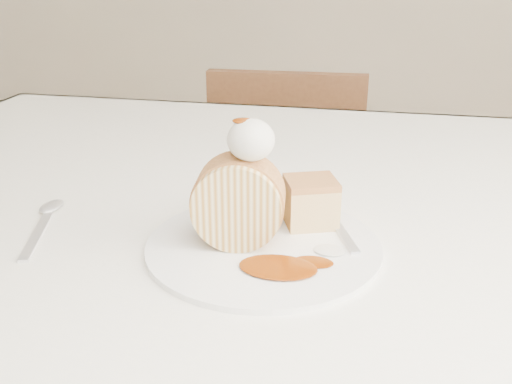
# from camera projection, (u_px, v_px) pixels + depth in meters

# --- Properties ---
(table) EXTENTS (1.40, 0.90, 0.75)m
(table) POSITION_uv_depth(u_px,v_px,m) (293.00, 247.00, 0.80)
(table) COLOR silver
(table) RESTS_ON ground
(chair_far) EXTENTS (0.39, 0.39, 0.79)m
(chair_far) POSITION_uv_depth(u_px,v_px,m) (288.00, 193.00, 1.53)
(chair_far) COLOR brown
(chair_far) RESTS_ON ground
(plate) EXTENTS (0.32, 0.32, 0.01)m
(plate) POSITION_uv_depth(u_px,v_px,m) (263.00, 246.00, 0.61)
(plate) COLOR white
(plate) RESTS_ON table
(roulade_slice) EXTENTS (0.10, 0.06, 0.09)m
(roulade_slice) POSITION_uv_depth(u_px,v_px,m) (238.00, 202.00, 0.59)
(roulade_slice) COLOR beige
(roulade_slice) RESTS_ON plate
(cake_chunk) EXTENTS (0.07, 0.07, 0.05)m
(cake_chunk) POSITION_uv_depth(u_px,v_px,m) (310.00, 205.00, 0.64)
(cake_chunk) COLOR #B47644
(cake_chunk) RESTS_ON plate
(whipped_cream) EXTENTS (0.05, 0.05, 0.04)m
(whipped_cream) POSITION_uv_depth(u_px,v_px,m) (251.00, 140.00, 0.56)
(whipped_cream) COLOR silver
(whipped_cream) RESTS_ON roulade_slice
(caramel_drizzle) EXTENTS (0.02, 0.02, 0.01)m
(caramel_drizzle) POSITION_uv_depth(u_px,v_px,m) (244.00, 116.00, 0.56)
(caramel_drizzle) COLOR #6B2804
(caramel_drizzle) RESTS_ON whipped_cream
(caramel_pool) EXTENTS (0.09, 0.07, 0.00)m
(caramel_pool) POSITION_uv_depth(u_px,v_px,m) (278.00, 267.00, 0.55)
(caramel_pool) COLOR #6B2804
(caramel_pool) RESTS_ON plate
(fork) EXTENTS (0.07, 0.15, 0.00)m
(fork) POSITION_uv_depth(u_px,v_px,m) (340.00, 230.00, 0.63)
(fork) COLOR silver
(fork) RESTS_ON plate
(spoon) EXTENTS (0.07, 0.14, 0.00)m
(spoon) POSITION_uv_depth(u_px,v_px,m) (37.00, 236.00, 0.63)
(spoon) COLOR silver
(spoon) RESTS_ON table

